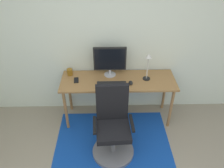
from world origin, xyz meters
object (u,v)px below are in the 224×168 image
(keyboard, at_px, (112,84))
(office_chair, at_px, (113,130))
(monitor, at_px, (110,60))
(coffee_cup, at_px, (70,72))
(desk_lamp, at_px, (148,63))
(desk, at_px, (118,84))
(cell_phone, at_px, (76,80))
(computer_mouse, at_px, (131,83))

(keyboard, xyz_separation_m, office_chair, (0.01, -0.56, -0.38))
(office_chair, bearing_deg, monitor, 88.71)
(coffee_cup, bearing_deg, keyboard, -23.72)
(office_chair, bearing_deg, desk_lamp, 49.81)
(desk_lamp, relative_size, office_chair, 0.41)
(desk, relative_size, keyboard, 4.01)
(desk, distance_m, cell_phone, 0.64)
(monitor, distance_m, desk_lamp, 0.56)
(desk_lamp, bearing_deg, computer_mouse, -153.94)
(keyboard, bearing_deg, monitor, 94.16)
(desk_lamp, distance_m, office_chair, 1.09)
(desk, distance_m, coffee_cup, 0.77)
(coffee_cup, bearing_deg, desk_lamp, -7.02)
(cell_phone, bearing_deg, monitor, 9.42)
(keyboard, relative_size, coffee_cup, 4.23)
(desk, bearing_deg, coffee_cup, 167.95)
(monitor, bearing_deg, desk, -49.11)
(coffee_cup, distance_m, cell_phone, 0.20)
(cell_phone, bearing_deg, office_chair, -57.98)
(monitor, xyz_separation_m, office_chair, (0.03, -0.82, -0.63))
(cell_phone, bearing_deg, computer_mouse, -13.68)
(monitor, height_order, coffee_cup, monitor)
(desk, height_order, computer_mouse, computer_mouse)
(monitor, relative_size, office_chair, 0.47)
(computer_mouse, height_order, desk_lamp, desk_lamp)
(desk, xyz_separation_m, computer_mouse, (0.18, -0.11, 0.09))
(desk_lamp, bearing_deg, monitor, 166.96)
(keyboard, distance_m, office_chair, 0.67)
(computer_mouse, xyz_separation_m, office_chair, (-0.28, -0.57, -0.38))
(computer_mouse, height_order, coffee_cup, coffee_cup)
(monitor, bearing_deg, computer_mouse, -39.45)
(monitor, distance_m, cell_phone, 0.59)
(desk_lamp, bearing_deg, office_chair, -127.14)
(desk, bearing_deg, keyboard, -130.21)
(monitor, relative_size, computer_mouse, 4.69)
(monitor, relative_size, coffee_cup, 4.81)
(desk_lamp, bearing_deg, cell_phone, -179.17)
(cell_phone, bearing_deg, desk, -6.17)
(keyboard, bearing_deg, desk_lamp, 14.48)
(computer_mouse, relative_size, office_chair, 0.10)
(computer_mouse, bearing_deg, coffee_cup, 163.96)
(keyboard, distance_m, coffee_cup, 0.70)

